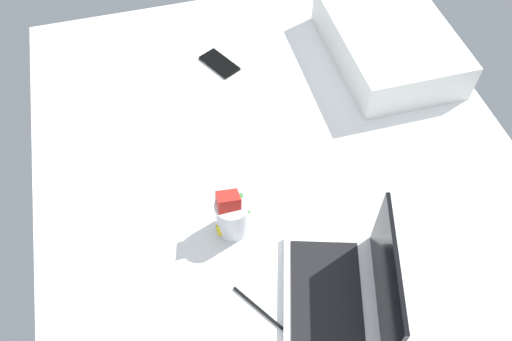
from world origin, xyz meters
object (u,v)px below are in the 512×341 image
snack_cup (232,215)px  laptop (347,292)px  cell_phone (219,63)px  pillow (389,41)px

snack_cup → laptop: bearing=38.7°
laptop → snack_cup: (-26.95, -21.61, 1.74)cm
snack_cup → cell_phone: 64.04cm
cell_phone → snack_cup: bearing=-127.7°
cell_phone → laptop: bearing=-111.2°
laptop → pillow: size_ratio=0.74×
pillow → laptop: bearing=-29.5°
laptop → cell_phone: (-89.85, -11.08, -4.01)cm
cell_phone → pillow: bearing=-39.0°
snack_cup → pillow: (-52.25, 66.40, 0.35)cm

